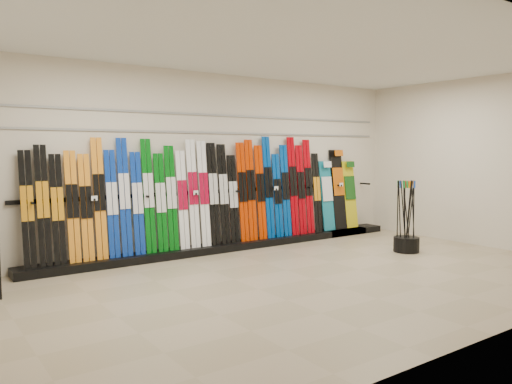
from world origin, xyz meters
TOP-DOWN VIEW (x-y plane):
  - floor at (0.00, 0.00)m, footprint 8.00×8.00m
  - back_wall at (0.00, 2.50)m, footprint 8.00×0.00m
  - right_wall at (4.00, 0.00)m, footprint 0.00×5.00m
  - ceiling at (0.00, 0.00)m, footprint 8.00×8.00m
  - ski_rack_base at (0.22, 2.28)m, footprint 8.00×0.40m
  - skis at (-0.42, 2.32)m, footprint 5.38×0.22m
  - snowboards at (2.78, 2.35)m, footprint 0.94×0.25m
  - pole_bin at (2.46, 0.41)m, footprint 0.42×0.42m
  - ski_poles at (2.46, 0.44)m, footprint 0.39×0.36m
  - slatwall_rail_0 at (0.00, 2.48)m, footprint 7.60×0.02m
  - slatwall_rail_1 at (0.00, 2.48)m, footprint 7.60×0.02m

SIDE VIEW (x-z plane):
  - floor at x=0.00m, z-range 0.00..0.00m
  - ski_rack_base at x=0.22m, z-range 0.00..0.12m
  - pole_bin at x=2.46m, z-range 0.00..0.25m
  - ski_poles at x=2.46m, z-range 0.02..1.20m
  - snowboards at x=2.78m, z-range 0.05..1.64m
  - skis at x=-0.42m, z-range 0.04..1.87m
  - back_wall at x=0.00m, z-range -2.50..5.50m
  - right_wall at x=4.00m, z-range -1.00..4.00m
  - slatwall_rail_0 at x=0.00m, z-range 1.98..2.02m
  - slatwall_rail_1 at x=0.00m, z-range 2.28..2.31m
  - ceiling at x=0.00m, z-range 3.00..3.00m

